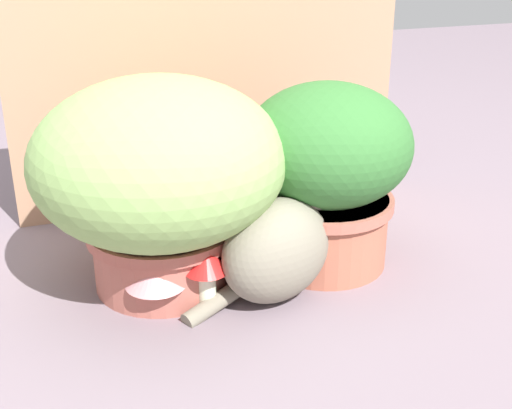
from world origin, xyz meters
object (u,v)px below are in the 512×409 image
at_px(mushroom_ornament_pink, 156,274).
at_px(mushroom_ornament_red, 206,267).
at_px(cat, 282,242).
at_px(leafy_planter, 327,169).
at_px(grass_planter, 159,173).

distance_m(mushroom_ornament_pink, mushroom_ornament_red, 0.10).
height_order(cat, mushroom_ornament_pink, cat).
bearing_deg(mushroom_ornament_red, leafy_planter, 21.36).
bearing_deg(mushroom_ornament_red, mushroom_ornament_pink, 167.75).
distance_m(cat, mushroom_ornament_red, 0.17).
height_order(leafy_planter, mushroom_ornament_pink, leafy_planter).
bearing_deg(grass_planter, mushroom_ornament_red, -66.96).
height_order(cat, mushroom_ornament_red, cat).
bearing_deg(mushroom_ornament_pink, leafy_planter, 13.79).
relative_size(leafy_planter, mushroom_ornament_pink, 3.34).
distance_m(leafy_planter, mushroom_ornament_pink, 0.44).
relative_size(leafy_planter, mushroom_ornament_red, 3.00).
bearing_deg(leafy_planter, mushroom_ornament_red, -158.64).
bearing_deg(mushroom_ornament_pink, grass_planter, 71.60).
distance_m(cat, mushroom_ornament_pink, 0.26).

